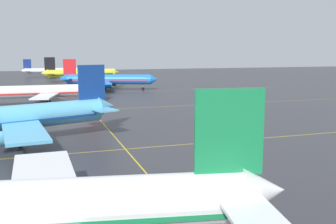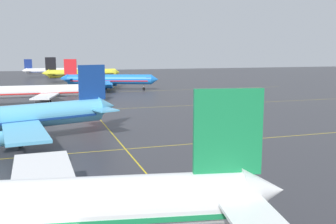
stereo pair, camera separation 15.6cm
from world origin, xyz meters
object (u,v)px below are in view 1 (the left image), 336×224
object	(u,v)px
airliner_second_row	(4,119)
airliner_far_right_stand	(81,73)
airliner_distant_taxiway	(51,71)
airliner_front_gate	(12,210)
airliner_third_row	(43,91)
airliner_far_left_stand	(108,80)

from	to	relation	value
airliner_second_row	airliner_far_right_stand	distance (m)	131.18
airliner_second_row	airliner_distant_taxiway	world-z (taller)	airliner_second_row
airliner_second_row	airliner_distant_taxiway	bearing A→B (deg)	86.23
airliner_front_gate	airliner_third_row	world-z (taller)	airliner_front_gate
airliner_front_gate	airliner_far_right_stand	xyz separation A→B (m)	(20.72, 166.50, -0.01)
airliner_second_row	airliner_far_left_stand	size ratio (longest dim) A/B	1.04
airliner_far_left_stand	airliner_distant_taxiway	distance (m)	87.55
airliner_far_right_stand	airliner_front_gate	bearing A→B (deg)	-97.09
airliner_third_row	airliner_far_left_stand	world-z (taller)	airliner_far_left_stand
airliner_front_gate	airliner_far_left_stand	distance (m)	123.60
airliner_front_gate	airliner_distant_taxiway	bearing A→B (deg)	87.93
airliner_far_right_stand	airliner_far_left_stand	bearing A→B (deg)	-83.05
airliner_far_left_stand	airliner_second_row	bearing A→B (deg)	-109.82
airliner_distant_taxiway	airliner_second_row	bearing A→B (deg)	-93.77
airliner_front_gate	airliner_third_row	distance (m)	85.47
airliner_far_left_stand	airliner_far_right_stand	world-z (taller)	airliner_far_right_stand
airliner_second_row	airliner_far_right_stand	bearing A→B (deg)	79.28
airliner_front_gate	airliner_far_left_stand	xyz separation A→B (m)	(26.30, 120.77, -0.09)
airliner_front_gate	airliner_second_row	bearing A→B (deg)	95.57
airliner_third_row	airliner_distant_taxiway	world-z (taller)	airliner_third_row
airliner_second_row	airliner_third_row	bearing A→B (deg)	82.68
airliner_front_gate	airliner_far_right_stand	world-z (taller)	airliner_front_gate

